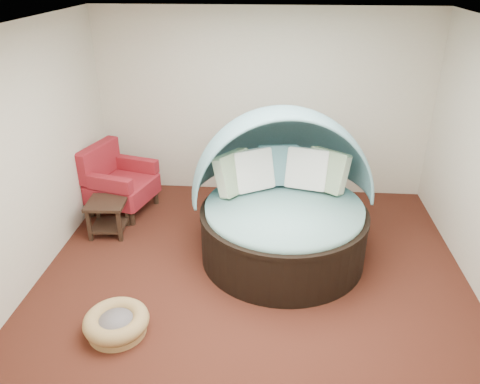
# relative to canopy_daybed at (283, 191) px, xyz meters

# --- Properties ---
(floor) EXTENTS (5.00, 5.00, 0.00)m
(floor) POSITION_rel_canopy_daybed_xyz_m (-0.32, -0.70, -0.86)
(floor) COLOR #4B1E15
(floor) RESTS_ON ground
(wall_back) EXTENTS (5.00, 0.00, 5.00)m
(wall_back) POSITION_rel_canopy_daybed_xyz_m (-0.32, 1.80, 0.54)
(wall_back) COLOR beige
(wall_back) RESTS_ON floor
(wall_front) EXTENTS (5.00, 0.00, 5.00)m
(wall_front) POSITION_rel_canopy_daybed_xyz_m (-0.32, -3.20, 0.54)
(wall_front) COLOR beige
(wall_front) RESTS_ON floor
(wall_left) EXTENTS (0.00, 5.00, 5.00)m
(wall_left) POSITION_rel_canopy_daybed_xyz_m (-2.82, -0.70, 0.54)
(wall_left) COLOR beige
(wall_left) RESTS_ON floor
(ceiling) EXTENTS (5.00, 5.00, 0.00)m
(ceiling) POSITION_rel_canopy_daybed_xyz_m (-0.32, -0.70, 1.94)
(ceiling) COLOR white
(ceiling) RESTS_ON wall_back
(canopy_daybed) EXTENTS (2.35, 2.29, 1.85)m
(canopy_daybed) POSITION_rel_canopy_daybed_xyz_m (0.00, 0.00, 0.00)
(canopy_daybed) COLOR black
(canopy_daybed) RESTS_ON floor
(pet_basket) EXTENTS (0.69, 0.69, 0.23)m
(pet_basket) POSITION_rel_canopy_daybed_xyz_m (-1.62, -1.60, -0.74)
(pet_basket) COLOR olive
(pet_basket) RESTS_ON floor
(red_armchair) EXTENTS (1.04, 1.04, 1.00)m
(red_armchair) POSITION_rel_canopy_daybed_xyz_m (-2.38, 0.94, -0.40)
(red_armchair) COLOR black
(red_armchair) RESTS_ON floor
(side_table) EXTENTS (0.53, 0.53, 0.48)m
(side_table) POSITION_rel_canopy_daybed_xyz_m (-2.32, 0.26, -0.55)
(side_table) COLOR black
(side_table) RESTS_ON floor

